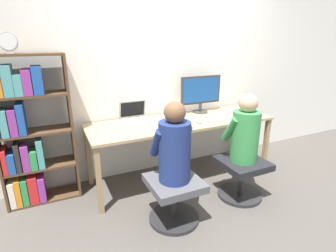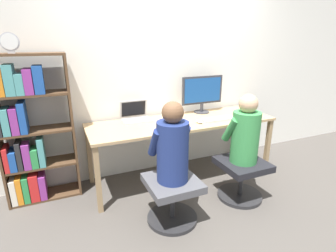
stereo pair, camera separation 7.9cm
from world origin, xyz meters
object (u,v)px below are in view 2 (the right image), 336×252
(laptop, at_px, (136,116))
(person_at_monitor, at_px, (245,132))
(keyboard, at_px, (219,119))
(desktop_monitor, at_px, (202,93))
(office_chair_right, at_px, (172,196))
(bookshelf, at_px, (27,133))
(office_chair_left, at_px, (241,175))
(person_at_laptop, at_px, (172,147))
(desk_clock, at_px, (10,42))

(laptop, distance_m, person_at_monitor, 1.26)
(keyboard, bearing_deg, laptop, 157.64)
(desktop_monitor, height_order, office_chair_right, desktop_monitor)
(bookshelf, bearing_deg, office_chair_right, -37.12)
(desktop_monitor, height_order, office_chair_left, desktop_monitor)
(bookshelf, bearing_deg, person_at_laptop, -36.95)
(office_chair_right, bearing_deg, laptop, 93.23)
(person_at_laptop, xyz_separation_m, desk_clock, (-1.20, 0.84, 0.87))
(person_at_laptop, distance_m, bookshelf, 1.50)
(laptop, height_order, person_at_monitor, person_at_monitor)
(desktop_monitor, bearing_deg, person_at_laptop, -131.91)
(keyboard, distance_m, desk_clock, 2.26)
(desktop_monitor, bearing_deg, office_chair_right, -131.74)
(office_chair_left, bearing_deg, bookshelf, 157.44)
(desktop_monitor, height_order, laptop, desktop_monitor)
(laptop, distance_m, bookshelf, 1.15)
(person_at_monitor, bearing_deg, office_chair_left, -90.00)
(bookshelf, height_order, desk_clock, desk_clock)
(office_chair_left, xyz_separation_m, person_at_laptop, (-0.84, -0.05, 0.50))
(keyboard, relative_size, bookshelf, 0.27)
(office_chair_left, relative_size, person_at_laptop, 0.66)
(desktop_monitor, relative_size, person_at_monitor, 0.80)
(office_chair_left, height_order, bookshelf, bookshelf)
(bookshelf, bearing_deg, person_at_monitor, -22.44)
(desktop_monitor, height_order, bookshelf, bookshelf)
(desktop_monitor, xyz_separation_m, person_at_laptop, (-0.84, -0.94, -0.25))
(bookshelf, relative_size, desk_clock, 8.49)
(office_chair_left, bearing_deg, person_at_monitor, 90.00)
(laptop, bearing_deg, keyboard, -22.36)
(person_at_monitor, bearing_deg, bookshelf, 157.56)
(laptop, distance_m, person_at_laptop, 0.94)
(keyboard, relative_size, person_at_laptop, 0.57)
(bookshelf, distance_m, desk_clock, 0.88)
(office_chair_right, bearing_deg, keyboard, 33.49)
(office_chair_left, xyz_separation_m, office_chair_right, (-0.84, -0.06, 0.00))
(desk_clock, bearing_deg, person_at_monitor, -20.80)
(laptop, relative_size, person_at_laptop, 0.45)
(office_chair_right, bearing_deg, office_chair_left, 4.03)
(office_chair_left, height_order, person_at_monitor, person_at_monitor)
(laptop, bearing_deg, office_chair_left, -44.62)
(laptop, xyz_separation_m, keyboard, (0.91, -0.38, -0.04))
(person_at_laptop, bearing_deg, desk_clock, 145.20)
(office_chair_right, relative_size, person_at_laptop, 0.66)
(bookshelf, bearing_deg, laptop, 1.77)
(office_chair_right, bearing_deg, person_at_laptop, 90.00)
(desktop_monitor, bearing_deg, keyboard, -87.56)
(office_chair_right, bearing_deg, bookshelf, 142.88)
(bookshelf, bearing_deg, desk_clock, -93.63)
(person_at_laptop, bearing_deg, laptop, 93.24)
(keyboard, bearing_deg, office_chair_left, -91.82)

